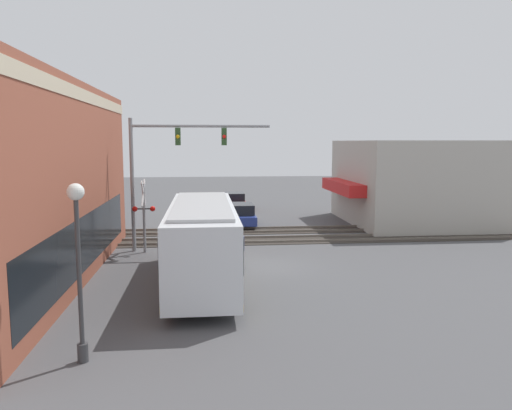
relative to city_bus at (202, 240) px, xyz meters
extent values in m
plane|color=#4C4C4F|center=(2.63, -2.80, -1.82)|extent=(120.00, 120.00, 0.00)
cube|color=beige|center=(0.89, 4.85, 5.77)|extent=(19.83, 0.36, 0.50)
cube|color=black|center=(0.89, 4.75, -0.12)|extent=(16.49, 0.12, 2.20)
cube|color=#B2ADA3|center=(14.20, -15.24, 1.09)|extent=(10.42, 9.87, 5.82)
cube|color=red|center=(14.20, -9.75, 0.78)|extent=(7.29, 1.20, 0.80)
cube|color=silver|center=(0.01, 0.00, -0.01)|extent=(10.04, 2.55, 2.77)
cube|color=black|center=(0.01, 0.00, 0.40)|extent=(9.84, 2.59, 1.16)
cube|color=gold|center=(0.01, 0.00, -1.23)|extent=(9.84, 2.58, 0.24)
cube|color=#A5A8AA|center=(0.01, 0.00, 1.43)|extent=(8.54, 2.17, 0.12)
cylinder|color=black|center=(2.83, 0.00, -1.32)|extent=(1.00, 2.57, 1.00)
cylinder|color=black|center=(-3.21, 0.00, -1.32)|extent=(1.00, 2.57, 1.00)
cylinder|color=gray|center=(6.62, 3.62, 1.65)|extent=(0.20, 0.20, 6.95)
cylinder|color=gray|center=(6.62, 0.02, 4.73)|extent=(0.16, 7.19, 0.16)
cube|color=#284723|center=(6.62, 1.22, 4.18)|extent=(0.30, 0.27, 0.90)
sphere|color=yellow|center=(6.45, 1.22, 4.18)|extent=(0.20, 0.20, 0.20)
cube|color=#284723|center=(6.62, -1.17, 4.18)|extent=(0.30, 0.27, 0.90)
sphere|color=red|center=(6.45, -1.17, 4.18)|extent=(0.20, 0.20, 0.20)
cylinder|color=gray|center=(6.21, 3.02, -0.02)|extent=(0.14, 0.14, 3.60)
cube|color=white|center=(6.21, 3.02, 1.28)|extent=(1.41, 0.06, 1.41)
cube|color=white|center=(6.21, 3.02, 1.28)|extent=(1.41, 0.06, 1.41)
cylinder|color=#38383A|center=(6.21, 3.02, 0.48)|extent=(0.08, 0.90, 0.08)
sphere|color=red|center=(6.16, 2.57, 0.48)|extent=(0.28, 0.28, 0.28)
sphere|color=red|center=(6.16, 3.47, 0.48)|extent=(0.28, 0.28, 0.28)
cylinder|color=#38383A|center=(-6.90, 3.10, -1.57)|extent=(0.28, 0.28, 0.50)
cylinder|color=#38383A|center=(-6.90, 3.10, 0.31)|extent=(0.12, 0.12, 4.27)
sphere|color=white|center=(-6.90, 3.10, 2.66)|extent=(0.44, 0.44, 0.44)
cube|color=#332D28|center=(8.63, -2.80, -1.81)|extent=(2.60, 60.00, 0.03)
cube|color=#6B6056|center=(7.92, -2.80, -1.75)|extent=(0.07, 60.00, 0.15)
cube|color=#6B6056|center=(9.35, -2.80, -1.75)|extent=(0.07, 60.00, 0.15)
cube|color=#332D28|center=(11.83, -2.80, -1.81)|extent=(2.60, 60.00, 0.03)
cube|color=#6B6056|center=(11.12, -2.80, -1.75)|extent=(0.07, 60.00, 0.15)
cube|color=#6B6056|center=(12.55, -2.80, -1.75)|extent=(0.07, 60.00, 0.15)
cube|color=navy|center=(14.15, -2.60, -1.27)|extent=(4.32, 1.80, 0.59)
cube|color=black|center=(13.93, -2.60, -0.64)|extent=(2.38, 1.62, 0.69)
cylinder|color=black|center=(15.49, -2.60, -1.50)|extent=(0.64, 1.82, 0.64)
cylinder|color=black|center=(12.81, -2.60, -1.50)|extent=(0.64, 1.82, 0.64)
cube|color=#B21E19|center=(22.24, -2.60, -1.29)|extent=(4.20, 1.80, 0.56)
cube|color=black|center=(22.03, -2.60, -0.67)|extent=(2.31, 1.62, 0.67)
cylinder|color=black|center=(23.54, -2.60, -1.50)|extent=(0.64, 1.82, 0.64)
cylinder|color=black|center=(20.93, -2.60, -1.50)|extent=(0.64, 1.82, 0.64)
cylinder|color=#2D3351|center=(2.56, -1.73, -1.43)|extent=(0.28, 0.28, 0.78)
cylinder|color=#262D4C|center=(2.56, -1.73, -0.71)|extent=(0.34, 0.34, 0.65)
sphere|color=tan|center=(2.56, -1.73, -0.28)|extent=(0.21, 0.21, 0.21)
camera|label=1|loc=(-19.77, -0.14, 3.92)|focal=35.00mm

